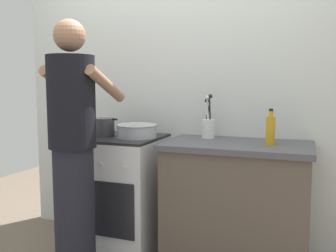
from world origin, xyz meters
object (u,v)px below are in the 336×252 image
(person, at_px, (73,153))
(stove_range, at_px, (122,193))
(mixing_bowl, at_px, (137,130))
(oil_bottle, at_px, (270,130))
(pot, at_px, (104,127))
(utensil_crock, at_px, (208,126))

(person, bearing_deg, stove_range, 84.76)
(mixing_bowl, bearing_deg, person, -109.34)
(stove_range, distance_m, oil_bottle, 1.25)
(oil_bottle, bearing_deg, mixing_bowl, -179.85)
(stove_range, distance_m, pot, 0.54)
(pot, distance_m, person, 0.55)
(utensil_crock, height_order, oil_bottle, utensil_crock)
(mixing_bowl, bearing_deg, pot, -177.90)
(person, bearing_deg, mixing_bowl, 70.66)
(pot, xyz_separation_m, utensil_crock, (0.79, 0.18, 0.02))
(stove_range, distance_m, person, 0.69)
(utensil_crock, xyz_separation_m, person, (-0.70, -0.71, -0.13))
(mixing_bowl, bearing_deg, utensil_crock, 18.17)
(pot, height_order, mixing_bowl, pot)
(person, bearing_deg, pot, 99.52)
(stove_range, bearing_deg, mixing_bowl, -3.66)
(mixing_bowl, xyz_separation_m, person, (-0.19, -0.54, -0.10))
(utensil_crock, bearing_deg, person, -134.68)
(stove_range, xyz_separation_m, oil_bottle, (1.12, -0.01, 0.55))
(stove_range, height_order, utensil_crock, utensil_crock)
(oil_bottle, bearing_deg, pot, -179.41)
(pot, distance_m, mixing_bowl, 0.28)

